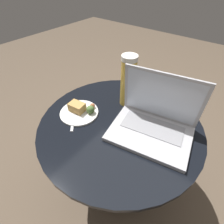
% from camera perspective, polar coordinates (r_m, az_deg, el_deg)
% --- Properties ---
extents(ground_plane, '(6.00, 6.00, 0.00)m').
position_cam_1_polar(ground_plane, '(1.24, 1.84, -21.47)').
color(ground_plane, brown).
extents(table, '(0.74, 0.74, 0.54)m').
position_cam_1_polar(table, '(0.90, 2.42, -9.49)').
color(table, black).
rests_on(table, ground_plane).
extents(laptop, '(0.37, 0.30, 0.25)m').
position_cam_1_polar(laptop, '(0.75, 13.46, -2.96)').
color(laptop, '#B2B2B7').
rests_on(laptop, table).
extents(beer_glass, '(0.07, 0.07, 0.25)m').
position_cam_1_polar(beer_glass, '(0.84, 5.26, 9.95)').
color(beer_glass, gold).
rests_on(beer_glass, table).
extents(snack_plate, '(0.18, 0.18, 0.05)m').
position_cam_1_polar(snack_plate, '(0.85, -10.35, 0.50)').
color(snack_plate, silver).
rests_on(snack_plate, table).
extents(fork, '(0.13, 0.14, 0.00)m').
position_cam_1_polar(fork, '(0.85, -12.35, -1.03)').
color(fork, silver).
rests_on(fork, table).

